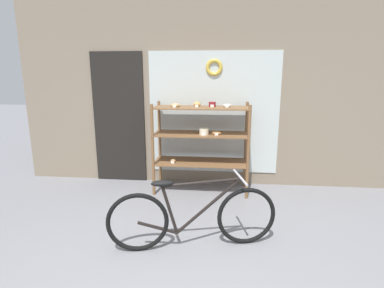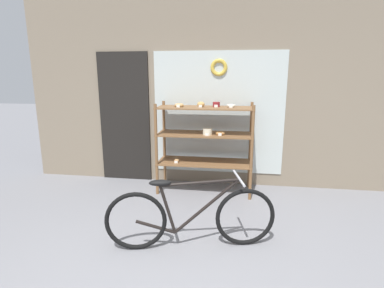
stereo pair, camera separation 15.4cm
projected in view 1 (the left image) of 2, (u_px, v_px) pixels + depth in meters
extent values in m
cube|color=gray|center=(201.00, 70.00, 4.62)|extent=(5.87, 0.08, 3.63)
cube|color=silver|center=(213.00, 113.00, 4.71)|extent=(2.03, 0.02, 1.90)
cube|color=black|center=(119.00, 118.00, 4.87)|extent=(0.84, 0.03, 2.10)
torus|color=gold|center=(214.00, 68.00, 4.53)|extent=(0.26, 0.06, 0.26)
cylinder|color=brown|center=(153.00, 151.00, 4.31)|extent=(0.04, 0.04, 1.35)
cylinder|color=brown|center=(248.00, 153.00, 4.18)|extent=(0.04, 0.04, 1.35)
cylinder|color=brown|center=(160.00, 143.00, 4.79)|extent=(0.04, 0.04, 1.35)
cylinder|color=brown|center=(246.00, 145.00, 4.65)|extent=(0.04, 0.04, 1.35)
cube|color=brown|center=(201.00, 162.00, 4.53)|extent=(1.40, 0.53, 0.02)
cube|color=brown|center=(201.00, 134.00, 4.44)|extent=(1.40, 0.53, 0.02)
cube|color=brown|center=(201.00, 108.00, 4.35)|extent=(1.40, 0.53, 0.02)
torus|color=#B27A42|center=(217.00, 133.00, 4.35)|extent=(0.14, 0.14, 0.04)
cube|color=white|center=(216.00, 134.00, 4.28)|extent=(0.05, 0.00, 0.04)
ellipsoid|color=tan|center=(197.00, 104.00, 4.36)|extent=(0.11, 0.09, 0.08)
cube|color=white|center=(197.00, 106.00, 4.30)|extent=(0.05, 0.00, 0.04)
ellipsoid|color=#AD7F4C|center=(173.00, 161.00, 4.46)|extent=(0.08, 0.06, 0.05)
cube|color=white|center=(173.00, 162.00, 4.42)|extent=(0.05, 0.00, 0.04)
torus|color=tan|center=(175.00, 105.00, 4.36)|extent=(0.14, 0.14, 0.05)
cube|color=white|center=(174.00, 106.00, 4.29)|extent=(0.05, 0.00, 0.04)
torus|color=beige|center=(227.00, 105.00, 4.36)|extent=(0.12, 0.12, 0.04)
cube|color=white|center=(227.00, 106.00, 4.29)|extent=(0.05, 0.00, 0.04)
cylinder|color=maroon|center=(212.00, 104.00, 4.39)|extent=(0.10, 0.10, 0.07)
cube|color=white|center=(212.00, 106.00, 4.33)|extent=(0.05, 0.00, 0.04)
cylinder|color=beige|center=(204.00, 132.00, 4.33)|extent=(0.13, 0.13, 0.09)
cube|color=white|center=(204.00, 134.00, 4.27)|extent=(0.05, 0.00, 0.04)
torus|color=black|center=(138.00, 223.00, 2.97)|extent=(0.61, 0.18, 0.62)
torus|color=black|center=(246.00, 216.00, 3.10)|extent=(0.61, 0.18, 0.62)
cylinder|color=black|center=(208.00, 206.00, 3.02)|extent=(0.65, 0.18, 0.57)
cylinder|color=black|center=(202.00, 183.00, 2.96)|extent=(0.77, 0.21, 0.07)
cylinder|color=black|center=(170.00, 210.00, 2.98)|extent=(0.17, 0.07, 0.52)
cylinder|color=black|center=(158.00, 228.00, 3.01)|extent=(0.40, 0.12, 0.17)
ellipsoid|color=black|center=(162.00, 183.00, 2.91)|extent=(0.23, 0.14, 0.06)
cylinder|color=#B2B2B7|center=(240.00, 177.00, 3.00)|extent=(0.13, 0.45, 0.02)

